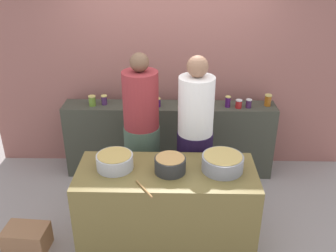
{
  "coord_description": "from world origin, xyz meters",
  "views": [
    {
      "loc": [
        0.08,
        -3.28,
        2.82
      ],
      "look_at": [
        0.0,
        0.35,
        1.05
      ],
      "focal_mm": 40.1,
      "sensor_mm": 36.0,
      "label": 1
    }
  ],
  "objects_px": {
    "preserve_jar_5": "(228,102)",
    "bread_crate": "(27,238)",
    "cooking_pot_right": "(222,163)",
    "preserve_jar_2": "(150,102)",
    "cooking_pot_left": "(115,161)",
    "preserve_jar_6": "(239,104)",
    "wooden_spoon": "(144,189)",
    "preserve_jar_4": "(197,101)",
    "preserve_jar_1": "(104,100)",
    "preserve_jar_8": "(268,100)",
    "cook_with_tongs": "(142,141)",
    "cooking_pot_center": "(170,165)",
    "cook_in_cap": "(195,147)",
    "preserve_jar_3": "(158,102)",
    "preserve_jar_7": "(249,103)",
    "preserve_jar_0": "(92,101)"
  },
  "relations": [
    {
      "from": "preserve_jar_2",
      "to": "preserve_jar_8",
      "type": "distance_m",
      "value": 1.48
    },
    {
      "from": "preserve_jar_6",
      "to": "wooden_spoon",
      "type": "bearing_deg",
      "value": -122.67
    },
    {
      "from": "preserve_jar_5",
      "to": "cooking_pot_left",
      "type": "xyz_separation_m",
      "value": [
        -1.22,
        -1.32,
        -0.08
      ]
    },
    {
      "from": "cooking_pot_center",
      "to": "cook_in_cap",
      "type": "xyz_separation_m",
      "value": [
        0.26,
        0.59,
        -0.14
      ]
    },
    {
      "from": "preserve_jar_3",
      "to": "preserve_jar_7",
      "type": "distance_m",
      "value": 1.13
    },
    {
      "from": "preserve_jar_3",
      "to": "cooking_pot_left",
      "type": "height_order",
      "value": "preserve_jar_3"
    },
    {
      "from": "cooking_pot_left",
      "to": "cooking_pot_right",
      "type": "bearing_deg",
      "value": -0.61
    },
    {
      "from": "preserve_jar_5",
      "to": "cooking_pot_left",
      "type": "distance_m",
      "value": 1.79
    },
    {
      "from": "preserve_jar_6",
      "to": "bread_crate",
      "type": "height_order",
      "value": "preserve_jar_6"
    },
    {
      "from": "preserve_jar_6",
      "to": "bread_crate",
      "type": "bearing_deg",
      "value": -147.94
    },
    {
      "from": "preserve_jar_2",
      "to": "preserve_jar_1",
      "type": "bearing_deg",
      "value": 172.78
    },
    {
      "from": "preserve_jar_2",
      "to": "bread_crate",
      "type": "distance_m",
      "value": 2.07
    },
    {
      "from": "cook_in_cap",
      "to": "bread_crate",
      "type": "bearing_deg",
      "value": -158.41
    },
    {
      "from": "preserve_jar_1",
      "to": "cook_with_tongs",
      "type": "height_order",
      "value": "cook_with_tongs"
    },
    {
      "from": "cooking_pot_left",
      "to": "wooden_spoon",
      "type": "height_order",
      "value": "cooking_pot_left"
    },
    {
      "from": "preserve_jar_8",
      "to": "bread_crate",
      "type": "relative_size",
      "value": 0.35
    },
    {
      "from": "preserve_jar_2",
      "to": "cooking_pot_left",
      "type": "bearing_deg",
      "value": -100.97
    },
    {
      "from": "preserve_jar_4",
      "to": "preserve_jar_1",
      "type": "bearing_deg",
      "value": 178.78
    },
    {
      "from": "preserve_jar_7",
      "to": "cooking_pot_center",
      "type": "xyz_separation_m",
      "value": [
        -0.95,
        -1.36,
        -0.06
      ]
    },
    {
      "from": "cook_with_tongs",
      "to": "bread_crate",
      "type": "relative_size",
      "value": 4.29
    },
    {
      "from": "preserve_jar_5",
      "to": "preserve_jar_2",
      "type": "bearing_deg",
      "value": -178.46
    },
    {
      "from": "preserve_jar_4",
      "to": "preserve_jar_7",
      "type": "xyz_separation_m",
      "value": [
        0.64,
        -0.04,
        -0.02
      ]
    },
    {
      "from": "preserve_jar_3",
      "to": "cooking_pot_left",
      "type": "relative_size",
      "value": 0.32
    },
    {
      "from": "preserve_jar_8",
      "to": "cooking_pot_left",
      "type": "height_order",
      "value": "preserve_jar_8"
    },
    {
      "from": "preserve_jar_6",
      "to": "cooking_pot_right",
      "type": "relative_size",
      "value": 0.27
    },
    {
      "from": "preserve_jar_6",
      "to": "preserve_jar_7",
      "type": "xyz_separation_m",
      "value": [
        0.13,
        0.01,
        0.0
      ]
    },
    {
      "from": "cooking_pot_left",
      "to": "cook_in_cap",
      "type": "relative_size",
      "value": 0.19
    },
    {
      "from": "preserve_jar_8",
      "to": "preserve_jar_0",
      "type": "bearing_deg",
      "value": -178.8
    },
    {
      "from": "preserve_jar_3",
      "to": "preserve_jar_5",
      "type": "relative_size",
      "value": 0.78
    },
    {
      "from": "bread_crate",
      "to": "cooking_pot_right",
      "type": "bearing_deg",
      "value": 3.73
    },
    {
      "from": "preserve_jar_7",
      "to": "cooking_pot_left",
      "type": "bearing_deg",
      "value": -138.58
    },
    {
      "from": "preserve_jar_5",
      "to": "wooden_spoon",
      "type": "xyz_separation_m",
      "value": [
        -0.92,
        -1.66,
        -0.14
      ]
    },
    {
      "from": "preserve_jar_5",
      "to": "bread_crate",
      "type": "bearing_deg",
      "value": -145.88
    },
    {
      "from": "preserve_jar_1",
      "to": "preserve_jar_2",
      "type": "xyz_separation_m",
      "value": [
        0.58,
        -0.07,
        0.01
      ]
    },
    {
      "from": "preserve_jar_5",
      "to": "cooking_pot_right",
      "type": "distance_m",
      "value": 1.34
    },
    {
      "from": "cook_with_tongs",
      "to": "preserve_jar_6",
      "type": "bearing_deg",
      "value": 28.71
    },
    {
      "from": "preserve_jar_1",
      "to": "preserve_jar_5",
      "type": "relative_size",
      "value": 0.86
    },
    {
      "from": "cooking_pot_left",
      "to": "bread_crate",
      "type": "relative_size",
      "value": 0.81
    },
    {
      "from": "cooking_pot_left",
      "to": "preserve_jar_2",
      "type": "bearing_deg",
      "value": 79.03
    },
    {
      "from": "preserve_jar_4",
      "to": "cook_in_cap",
      "type": "xyz_separation_m",
      "value": [
        -0.06,
        -0.8,
        -0.21
      ]
    },
    {
      "from": "cooking_pot_right",
      "to": "preserve_jar_2",
      "type": "bearing_deg",
      "value": 120.38
    },
    {
      "from": "cooking_pot_center",
      "to": "preserve_jar_8",
      "type": "bearing_deg",
      "value": 49.77
    },
    {
      "from": "preserve_jar_5",
      "to": "wooden_spoon",
      "type": "height_order",
      "value": "preserve_jar_5"
    },
    {
      "from": "cooking_pot_left",
      "to": "cooking_pot_center",
      "type": "distance_m",
      "value": 0.53
    },
    {
      "from": "preserve_jar_6",
      "to": "preserve_jar_5",
      "type": "bearing_deg",
      "value": 168.4
    },
    {
      "from": "preserve_jar_7",
      "to": "cook_in_cap",
      "type": "distance_m",
      "value": 1.05
    },
    {
      "from": "preserve_jar_0",
      "to": "preserve_jar_8",
      "type": "xyz_separation_m",
      "value": [
        2.2,
        0.05,
        0.01
      ]
    },
    {
      "from": "wooden_spoon",
      "to": "bread_crate",
      "type": "bearing_deg",
      "value": 170.35
    },
    {
      "from": "preserve_jar_6",
      "to": "wooden_spoon",
      "type": "xyz_separation_m",
      "value": [
        -1.05,
        -1.63,
        -0.12
      ]
    },
    {
      "from": "cooking_pot_center",
      "to": "preserve_jar_6",
      "type": "bearing_deg",
      "value": 58.35
    }
  ]
}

